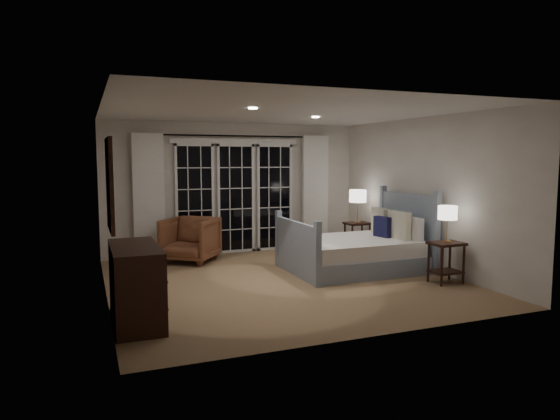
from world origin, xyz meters
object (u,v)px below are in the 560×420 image
object	(u,v)px
nightstand_right	(357,233)
lamp_left	(448,213)
bed	(358,251)
dresser	(136,284)
lamp_right	(358,196)
armchair	(190,240)
nightstand_left	(446,256)

from	to	relation	value
nightstand_right	lamp_left	world-z (taller)	lamp_left
bed	dresser	xyz separation A→B (m)	(-3.65, -1.39, 0.12)
lamp_right	armchair	xyz separation A→B (m)	(-3.18, 0.34, -0.70)
nightstand_left	nightstand_right	distance (m)	2.53
lamp_left	dresser	size ratio (longest dim) A/B	0.44
bed	armchair	world-z (taller)	bed
nightstand_left	nightstand_right	bearing A→B (deg)	90.44
lamp_right	dresser	distance (m)	5.20
lamp_left	dresser	world-z (taller)	lamp_left
bed	armchair	xyz separation A→B (m)	(-2.43, 1.64, 0.08)
nightstand_left	lamp_left	size ratio (longest dim) A/B	1.13
nightstand_right	lamp_right	size ratio (longest dim) A/B	0.94
lamp_left	lamp_right	size ratio (longest dim) A/B	0.85
lamp_right	nightstand_left	bearing A→B (deg)	-89.56
nightstand_left	nightstand_right	world-z (taller)	nightstand_left
nightstand_right	lamp_right	bearing A→B (deg)	-135.00
lamp_left	armchair	world-z (taller)	lamp_left
nightstand_left	lamp_right	xyz separation A→B (m)	(-0.02, 2.53, 0.70)
nightstand_right	armchair	bearing A→B (deg)	173.81
armchair	dresser	world-z (taller)	dresser
lamp_left	armchair	bearing A→B (deg)	138.07
nightstand_left	lamp_left	distance (m)	0.64
nightstand_left	lamp_left	world-z (taller)	lamp_left
armchair	dresser	bearing A→B (deg)	-74.66
bed	armchair	distance (m)	2.94
nightstand_left	dresser	bearing A→B (deg)	-177.87
nightstand_left	lamp_left	bearing A→B (deg)	-90.00
bed	lamp_left	size ratio (longest dim) A/B	3.96
bed	dresser	bearing A→B (deg)	-159.11
bed	armchair	size ratio (longest dim) A/B	2.44
nightstand_left	bed	bearing A→B (deg)	121.94
nightstand_right	lamp_right	distance (m)	0.71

